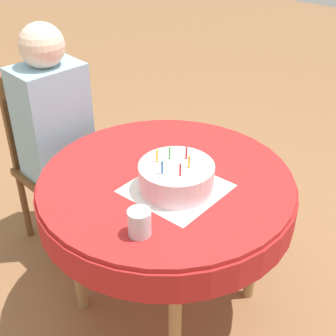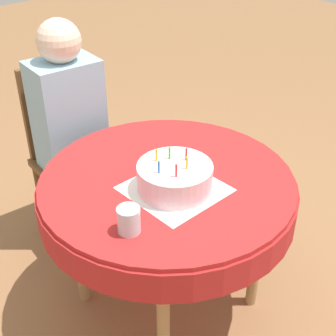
% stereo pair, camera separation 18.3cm
% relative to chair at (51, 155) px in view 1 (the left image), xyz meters
% --- Properties ---
extents(ground_plane, '(12.00, 12.00, 0.00)m').
position_rel_chair_xyz_m(ground_plane, '(-0.01, -0.80, -0.50)').
color(ground_plane, '#8C603D').
extents(dining_table, '(1.06, 1.06, 0.72)m').
position_rel_chair_xyz_m(dining_table, '(-0.01, -0.80, 0.13)').
color(dining_table, '#B22323').
rests_on(dining_table, ground_plane).
extents(chair, '(0.41, 0.41, 0.95)m').
position_rel_chair_xyz_m(chair, '(0.00, 0.00, 0.00)').
color(chair, brown).
rests_on(chair, ground_plane).
extents(person, '(0.34, 0.35, 1.21)m').
position_rel_chair_xyz_m(person, '(-0.01, -0.09, 0.22)').
color(person, beige).
rests_on(person, ground_plane).
extents(napkin, '(0.34, 0.34, 0.00)m').
position_rel_chair_xyz_m(napkin, '(-0.05, -0.89, 0.22)').
color(napkin, white).
rests_on(napkin, dining_table).
extents(birthday_cake, '(0.29, 0.29, 0.16)m').
position_rel_chair_xyz_m(birthday_cake, '(-0.05, -0.89, 0.27)').
color(birthday_cake, silver).
rests_on(birthday_cake, dining_table).
extents(drinking_glass, '(0.08, 0.08, 0.10)m').
position_rel_chair_xyz_m(drinking_glass, '(-0.33, -0.96, 0.26)').
color(drinking_glass, silver).
rests_on(drinking_glass, dining_table).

